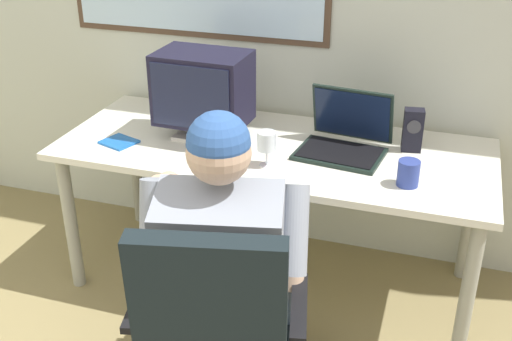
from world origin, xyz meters
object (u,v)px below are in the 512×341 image
Objects in this scene: desk at (273,162)px; wine_glass at (267,143)px; person_seated at (228,259)px; cd_case at (119,142)px; office_chair at (215,329)px; desk_speaker at (413,130)px; laptop at (345,135)px; coffee_mug at (408,173)px; crt_monitor at (203,89)px.

wine_glass is (0.03, -0.19, 0.18)m from desk.
person_seated is 0.95m from cd_case.
office_chair is 0.27m from person_seated.
cd_case is (-1.24, -0.32, -0.09)m from desk_speaker.
wine_glass is (-0.28, -0.25, 0.03)m from laptop.
cd_case is (-0.73, 0.60, 0.07)m from person_seated.
person_seated reaches higher than coffee_mug.
office_chair is 1.28m from desk_speaker.
cd_case is (-0.66, -0.18, 0.08)m from desk.
crt_monitor is at bearing 150.80° from wine_glass.
office_chair reaches higher than cd_case.
cd_case is at bearing -164.99° from desk.
cd_case is at bearing 178.70° from wine_glass.
crt_monitor is at bearing 113.45° from office_chair.
desk_speaker reaches higher than desk.
office_chair is 0.88m from wine_glass.
crt_monitor is 0.92m from desk_speaker.
laptop is at bearing 74.69° from person_seated.
wine_glass is 0.57m from coffee_mug.
desk_speaker is (0.55, 0.34, -0.01)m from wine_glass.
crt_monitor reaches higher than laptop.
cd_case is at bearing 140.53° from person_seated.
crt_monitor reaches higher than cd_case.
laptop is 2.64× the size of wine_glass.
coffee_mug is (0.29, -0.25, -0.02)m from laptop.
wine_glass is at bearing -179.91° from coffee_mug.
office_chair is 2.45× the size of laptop.
office_chair is at bearing -111.12° from desk_speaker.
coffee_mug is (0.57, 0.00, -0.05)m from wine_glass.
crt_monitor is 2.74× the size of wine_glass.
person_seated reaches higher than desk.
office_chair reaches higher than coffee_mug.
desk_speaker is (0.90, 0.14, -0.13)m from crt_monitor.
laptop is 2.24× the size of cd_case.
desk_speaker reaches higher than cd_case.
person_seated is at bearing -85.67° from wine_glass.
laptop is at bearing 42.80° from wine_glass.
desk is 4.65× the size of crt_monitor.
desk_speaker is at bearing 13.93° from desk.
laptop is at bearing 11.53° from desk.
wine_glass is 1.44× the size of coffee_mug.
laptop is (0.23, 0.84, 0.14)m from person_seated.
wine_glass is (-0.09, 0.84, 0.25)m from office_chair.
person_seated is 0.80m from coffee_mug.
crt_monitor is (-0.45, 1.03, 0.38)m from office_chair.
crt_monitor is 1.04× the size of laptop.
crt_monitor is at bearing 167.95° from coffee_mug.
desk is at bearing -0.78° from crt_monitor.
laptop is (0.30, 0.06, 0.15)m from desk.
person_seated reaches higher than wine_glass.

